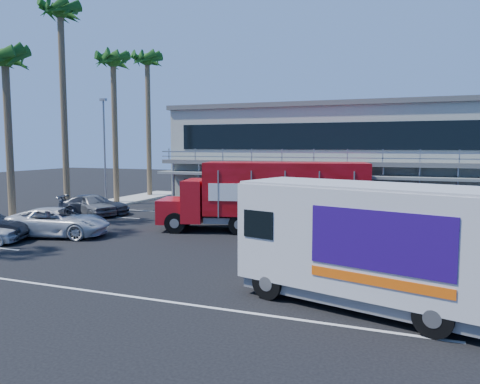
% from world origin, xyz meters
% --- Properties ---
extents(ground, '(120.00, 120.00, 0.00)m').
position_xyz_m(ground, '(0.00, 0.00, 0.00)').
color(ground, black).
rests_on(ground, ground).
extents(building, '(22.40, 12.00, 7.30)m').
position_xyz_m(building, '(3.00, 14.94, 3.66)').
color(building, '#939A8E').
rests_on(building, ground).
extents(curb_strip, '(3.00, 32.00, 0.16)m').
position_xyz_m(curb_strip, '(-15.00, 6.00, 0.08)').
color(curb_strip, '#A5A399').
rests_on(curb_strip, ground).
extents(palm_c, '(2.80, 2.80, 10.75)m').
position_xyz_m(palm_c, '(-14.90, 3.00, 9.21)').
color(palm_c, brown).
rests_on(palm_c, ground).
extents(palm_d, '(2.80, 2.80, 14.75)m').
position_xyz_m(palm_d, '(-15.20, 8.00, 12.80)').
color(palm_d, brown).
rests_on(palm_d, ground).
extents(palm_e, '(2.80, 2.80, 12.25)m').
position_xyz_m(palm_e, '(-14.70, 13.00, 10.57)').
color(palm_e, brown).
rests_on(palm_e, ground).
extents(palm_f, '(2.80, 2.80, 13.25)m').
position_xyz_m(palm_f, '(-15.10, 18.50, 11.47)').
color(palm_f, brown).
rests_on(palm_f, ground).
extents(light_pole_far, '(0.50, 0.25, 8.09)m').
position_xyz_m(light_pole_far, '(-14.20, 11.00, 4.50)').
color(light_pole_far, gray).
rests_on(light_pole_far, ground).
extents(red_truck, '(11.43, 5.25, 3.75)m').
position_xyz_m(red_truck, '(0.36, 6.05, 2.06)').
color(red_truck, '#B20E15').
rests_on(red_truck, ground).
extents(white_van, '(7.72, 4.35, 3.57)m').
position_xyz_m(white_van, '(6.45, -4.28, 1.90)').
color(white_van, silver).
rests_on(white_van, ground).
extents(parked_car_c, '(5.76, 3.78, 1.47)m').
position_xyz_m(parked_car_c, '(-9.50, 0.80, 0.74)').
color(parked_car_c, silver).
rests_on(parked_car_c, ground).
extents(parked_car_d, '(5.01, 3.42, 1.35)m').
position_xyz_m(parked_car_d, '(-12.50, 7.52, 0.67)').
color(parked_car_d, '#2A2E38').
rests_on(parked_car_d, ground).
extents(parked_car_e, '(4.60, 3.27, 1.45)m').
position_xyz_m(parked_car_e, '(-12.50, 7.21, 0.73)').
color(parked_car_e, slate).
rests_on(parked_car_e, ground).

